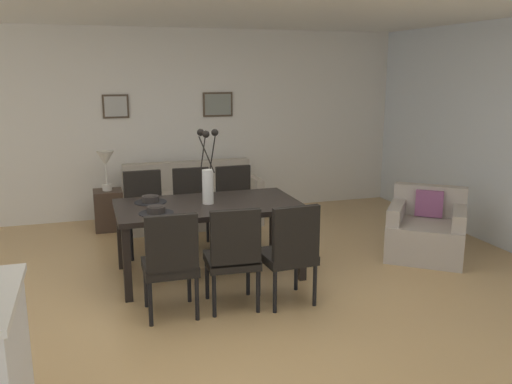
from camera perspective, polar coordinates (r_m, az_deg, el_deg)
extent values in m
plane|color=tan|center=(4.88, -5.11, -11.84)|extent=(9.00, 9.00, 0.00)
cube|color=white|center=(7.68, -10.65, 7.12)|extent=(9.00, 0.10, 2.60)
cube|color=black|center=(5.35, -5.10, -1.48)|extent=(1.80, 0.98, 0.05)
cube|color=black|center=(6.07, 1.85, -3.33)|extent=(0.07, 0.07, 0.69)
cube|color=black|center=(5.75, -14.19, -4.63)|extent=(0.07, 0.07, 0.69)
cube|color=black|center=(5.30, 4.96, -5.78)|extent=(0.07, 0.07, 0.69)
cube|color=black|center=(4.94, -13.53, -7.53)|extent=(0.07, 0.07, 0.69)
cube|color=black|center=(4.60, -9.15, -7.85)|extent=(0.45, 0.45, 0.08)
cube|color=black|center=(4.34, -8.93, -5.50)|extent=(0.42, 0.07, 0.48)
cylinder|color=black|center=(4.88, -7.12, -9.43)|extent=(0.04, 0.04, 0.38)
cylinder|color=black|center=(4.84, -11.62, -9.81)|extent=(0.04, 0.04, 0.38)
cylinder|color=black|center=(4.54, -6.29, -11.19)|extent=(0.04, 0.04, 0.38)
cylinder|color=black|center=(4.49, -11.16, -11.62)|extent=(0.04, 0.04, 0.38)
cube|color=black|center=(6.13, -11.61, -2.68)|extent=(0.45, 0.45, 0.08)
cube|color=black|center=(6.26, -11.95, 0.06)|extent=(0.42, 0.07, 0.48)
cylinder|color=black|center=(6.00, -13.08, -5.40)|extent=(0.04, 0.04, 0.38)
cylinder|color=black|center=(6.05, -9.48, -5.10)|extent=(0.04, 0.04, 0.38)
cylinder|color=black|center=(6.36, -13.45, -4.38)|extent=(0.04, 0.04, 0.38)
cylinder|color=black|center=(6.40, -10.06, -4.10)|extent=(0.04, 0.04, 0.38)
cube|color=black|center=(4.70, -2.61, -7.26)|extent=(0.47, 0.47, 0.08)
cube|color=black|center=(4.43, -2.17, -4.93)|extent=(0.42, 0.09, 0.48)
cylinder|color=black|center=(4.99, -0.85, -8.85)|extent=(0.04, 0.04, 0.38)
cylinder|color=black|center=(4.92, -5.22, -9.20)|extent=(0.04, 0.04, 0.38)
cylinder|color=black|center=(4.65, 0.22, -10.53)|extent=(0.04, 0.04, 0.38)
cylinder|color=black|center=(4.58, -4.49, -10.94)|extent=(0.04, 0.04, 0.38)
cube|color=black|center=(6.22, -6.57, -2.28)|extent=(0.45, 0.45, 0.08)
cube|color=black|center=(6.34, -6.92, 0.42)|extent=(0.42, 0.07, 0.48)
cylinder|color=black|center=(6.08, -7.99, -4.95)|extent=(0.04, 0.04, 0.38)
cylinder|color=black|center=(6.14, -4.47, -4.68)|extent=(0.04, 0.04, 0.38)
cylinder|color=black|center=(6.44, -8.47, -3.95)|extent=(0.04, 0.04, 0.38)
cylinder|color=black|center=(6.50, -5.14, -3.71)|extent=(0.04, 0.04, 0.38)
cube|color=black|center=(4.79, 3.25, -6.85)|extent=(0.47, 0.47, 0.08)
cube|color=black|center=(4.55, 4.28, -4.50)|extent=(0.42, 0.09, 0.48)
cylinder|color=black|center=(5.11, 4.28, -8.34)|extent=(0.04, 0.04, 0.38)
cylinder|color=black|center=(4.97, 0.28, -8.94)|extent=(0.04, 0.04, 0.38)
cylinder|color=black|center=(4.79, 6.27, -9.84)|extent=(0.04, 0.04, 0.38)
cylinder|color=black|center=(4.64, 2.03, -10.55)|extent=(0.04, 0.04, 0.38)
cube|color=black|center=(6.32, -1.90, -1.97)|extent=(0.46, 0.46, 0.08)
cube|color=black|center=(6.43, -2.44, 0.68)|extent=(0.42, 0.08, 0.48)
cylinder|color=black|center=(6.15, -3.03, -4.62)|extent=(0.04, 0.04, 0.38)
cylinder|color=black|center=(6.27, 0.31, -4.27)|extent=(0.04, 0.04, 0.38)
cylinder|color=black|center=(6.50, -4.00, -3.67)|extent=(0.04, 0.04, 0.38)
cylinder|color=black|center=(6.61, -0.82, -3.36)|extent=(0.04, 0.04, 0.38)
cylinder|color=white|center=(5.30, -5.14, 0.56)|extent=(0.11, 0.11, 0.34)
cylinder|color=black|center=(5.27, -4.64, 4.14)|extent=(0.05, 0.12, 0.37)
sphere|color=black|center=(5.26, -4.40, 6.33)|extent=(0.07, 0.07, 0.07)
cylinder|color=black|center=(5.29, -5.65, 4.15)|extent=(0.08, 0.05, 0.38)
sphere|color=black|center=(5.28, -5.92, 6.32)|extent=(0.07, 0.07, 0.07)
cylinder|color=black|center=(5.18, -5.27, 3.98)|extent=(0.15, 0.06, 0.36)
sphere|color=black|center=(5.13, -5.35, 6.14)|extent=(0.07, 0.07, 0.07)
cylinder|color=black|center=(5.04, -10.55, -2.21)|extent=(0.32, 0.32, 0.01)
cylinder|color=#2D2826|center=(5.03, -10.57, -1.84)|extent=(0.17, 0.17, 0.06)
cylinder|color=black|center=(5.03, -10.57, -1.68)|extent=(0.13, 0.13, 0.04)
cylinder|color=black|center=(5.47, -11.14, -1.06)|extent=(0.32, 0.32, 0.01)
cylinder|color=#2D2826|center=(5.46, -11.16, -0.72)|extent=(0.17, 0.17, 0.06)
cylinder|color=black|center=(5.46, -11.16, -0.57)|extent=(0.13, 0.13, 0.04)
cube|color=#B2A899|center=(7.29, -6.73, -1.75)|extent=(1.76, 0.84, 0.42)
cube|color=#B2A899|center=(7.53, -7.31, 1.82)|extent=(1.76, 0.16, 0.38)
cube|color=#B2A899|center=(7.41, -0.49, 1.04)|extent=(0.10, 0.84, 0.20)
cube|color=#B2A899|center=(7.11, -13.37, 0.19)|extent=(0.10, 0.84, 0.20)
cube|color=#3D2D23|center=(7.22, -15.39, -1.85)|extent=(0.36, 0.36, 0.52)
cylinder|color=beige|center=(7.16, -15.53, 0.47)|extent=(0.12, 0.12, 0.08)
cylinder|color=beige|center=(7.12, -15.62, 1.89)|extent=(0.02, 0.02, 0.30)
cone|color=silver|center=(7.09, -15.71, 3.47)|extent=(0.22, 0.22, 0.18)
cube|color=#ADA399|center=(6.26, 17.59, -4.83)|extent=(1.12, 1.12, 0.40)
cube|color=#ADA399|center=(6.47, 18.00, -0.84)|extent=(0.72, 0.62, 0.35)
cube|color=#ADA399|center=(6.15, 20.82, -2.55)|extent=(0.53, 0.62, 0.18)
cube|color=#ADA399|center=(6.18, 14.70, -2.05)|extent=(0.53, 0.62, 0.18)
cube|color=#8C4C7A|center=(6.37, 17.93, -1.17)|extent=(0.28, 0.25, 0.30)
cube|color=#473828|center=(7.54, -14.69, 8.80)|extent=(0.35, 0.02, 0.32)
cube|color=#B2B2AD|center=(7.53, -14.69, 8.79)|extent=(0.30, 0.01, 0.27)
cube|color=#473828|center=(7.75, -4.08, 9.27)|extent=(0.43, 0.02, 0.34)
cube|color=gray|center=(7.74, -4.06, 9.26)|extent=(0.38, 0.01, 0.29)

